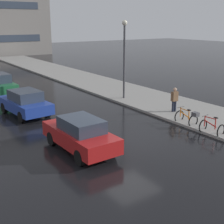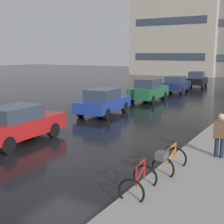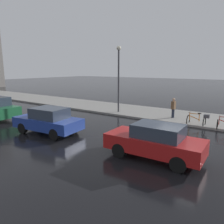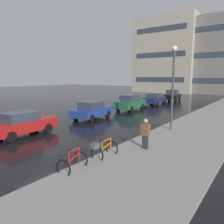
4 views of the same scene
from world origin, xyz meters
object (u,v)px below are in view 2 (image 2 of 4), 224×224
at_px(pedestrian, 220,135).
at_px(car_blue, 103,102).
at_px(car_red, 17,124).
at_px(car_black, 197,79).
at_px(bicycle_second, 168,160).
at_px(bicycle_nearest, 139,182).
at_px(car_green, 149,90).
at_px(car_navy, 176,84).

bearing_deg(pedestrian, car_blue, 147.69).
xyz_separation_m(car_red, car_black, (0.18, 25.11, 0.04)).
bearing_deg(bicycle_second, bicycle_nearest, -94.49).
distance_m(car_red, car_green, 13.02).
height_order(car_red, pedestrian, pedestrian).
xyz_separation_m(car_navy, car_black, (0.24, 5.99, 0.05)).
height_order(car_red, car_green, car_green).
bearing_deg(car_green, pedestrian, -55.75).
xyz_separation_m(bicycle_second, pedestrian, (1.02, 2.10, 0.44)).
distance_m(car_black, pedestrian, 24.39).
distance_m(car_navy, pedestrian, 18.87).
bearing_deg(car_navy, pedestrian, -66.22).
bearing_deg(car_green, car_red, -89.74).
height_order(car_blue, car_black, car_black).
xyz_separation_m(car_blue, car_green, (0.08, 6.31, 0.07)).
xyz_separation_m(bicycle_nearest, pedestrian, (1.15, 3.78, 0.53)).
relative_size(car_blue, pedestrian, 2.59).
bearing_deg(car_green, car_blue, -90.72).
xyz_separation_m(bicycle_nearest, car_black, (-6.22, 27.04, 0.42)).
bearing_deg(car_blue, car_red, -88.82).
relative_size(car_blue, car_green, 0.98).
xyz_separation_m(bicycle_second, car_blue, (-6.67, 6.96, 0.29)).
xyz_separation_m(bicycle_nearest, car_navy, (-6.46, 21.05, 0.38)).
height_order(car_red, car_black, car_black).
height_order(car_green, car_black, car_green).
distance_m(bicycle_nearest, car_red, 6.69).
distance_m(car_green, car_black, 12.09).
bearing_deg(bicycle_second, pedestrian, 64.16).
bearing_deg(bicycle_second, car_black, 104.06).
relative_size(car_green, car_black, 1.09).
bearing_deg(bicycle_nearest, car_red, 163.22).
relative_size(bicycle_nearest, pedestrian, 0.70).
bearing_deg(car_blue, car_navy, 89.64).
bearing_deg(bicycle_second, car_navy, 108.80).
bearing_deg(car_red, bicycle_nearest, -16.78).
relative_size(bicycle_nearest, car_blue, 0.27).
bearing_deg(pedestrian, bicycle_nearest, -106.87).
bearing_deg(car_red, car_blue, 91.18).
height_order(car_blue, car_green, car_green).
height_order(bicycle_nearest, car_green, car_green).
height_order(bicycle_nearest, car_red, car_red).
distance_m(bicycle_second, car_blue, 9.64).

